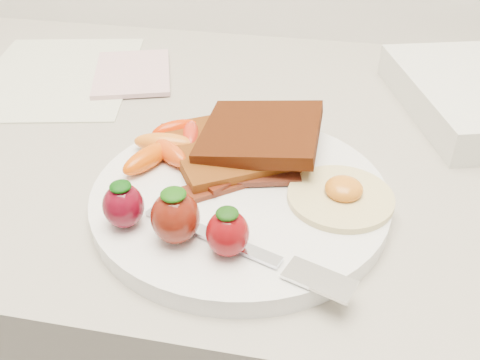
# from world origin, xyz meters

# --- Properties ---
(plate) EXTENTS (0.27, 0.27, 0.02)m
(plate) POSITION_xyz_m (-0.00, 1.56, 0.91)
(plate) COLOR white
(plate) RESTS_ON counter
(toast_lower) EXTENTS (0.16, 0.16, 0.01)m
(toast_lower) POSITION_xyz_m (-0.02, 1.62, 0.93)
(toast_lower) COLOR #411C0C
(toast_lower) RESTS_ON plate
(toast_upper) EXTENTS (0.11, 0.11, 0.03)m
(toast_upper) POSITION_xyz_m (0.01, 1.63, 0.94)
(toast_upper) COLOR black
(toast_upper) RESTS_ON toast_lower
(fried_egg) EXTENTS (0.11, 0.11, 0.02)m
(fried_egg) POSITION_xyz_m (0.09, 1.56, 0.92)
(fried_egg) COLOR #F1EBBB
(fried_egg) RESTS_ON plate
(bacon_strips) EXTENTS (0.11, 0.10, 0.01)m
(bacon_strips) POSITION_xyz_m (-0.00, 1.58, 0.92)
(bacon_strips) COLOR #3B160B
(bacon_strips) RESTS_ON plate
(baby_carrots) EXTENTS (0.07, 0.11, 0.02)m
(baby_carrots) POSITION_xyz_m (-0.08, 1.61, 0.93)
(baby_carrots) COLOR orange
(baby_carrots) RESTS_ON plate
(strawberries) EXTENTS (0.12, 0.05, 0.05)m
(strawberries) POSITION_xyz_m (-0.04, 1.49, 0.94)
(strawberries) COLOR #5B0615
(strawberries) RESTS_ON plate
(fork) EXTENTS (0.18, 0.08, 0.00)m
(fork) POSITION_xyz_m (0.03, 1.48, 0.92)
(fork) COLOR silver
(fork) RESTS_ON plate
(paper_sheet) EXTENTS (0.25, 0.30, 0.00)m
(paper_sheet) POSITION_xyz_m (-0.30, 1.79, 0.90)
(paper_sheet) COLOR beige
(paper_sheet) RESTS_ON counter
(notepad) EXTENTS (0.14, 0.17, 0.01)m
(notepad) POSITION_xyz_m (-0.20, 1.81, 0.91)
(notepad) COLOR #D3A5AD
(notepad) RESTS_ON paper_sheet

